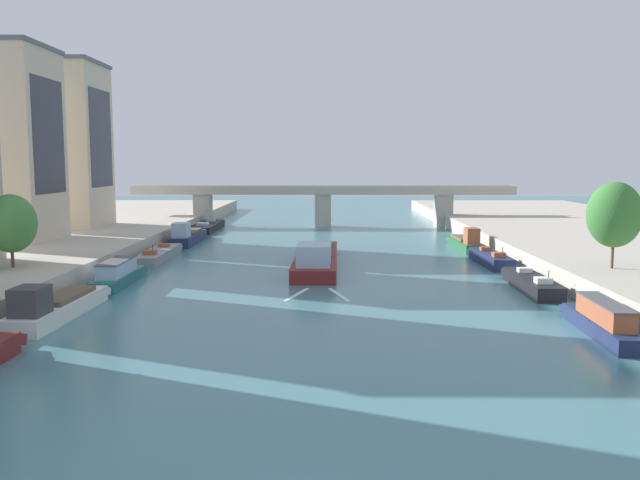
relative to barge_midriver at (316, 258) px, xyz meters
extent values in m
cube|color=maroon|center=(0.01, 0.93, -0.38)|extent=(4.68, 23.11, 1.26)
cube|color=maroon|center=(0.21, 12.79, -0.26)|extent=(4.11, 1.33, 1.00)
cube|color=maroon|center=(0.01, 0.93, 0.28)|extent=(4.77, 23.11, 0.06)
cube|color=#9EBCD6|center=(-0.11, -6.91, 1.32)|extent=(3.31, 4.66, 2.03)
cube|color=black|center=(-0.07, -4.59, 1.63)|extent=(2.59, 0.07, 0.57)
cube|color=brown|center=(0.05, 3.23, 0.49)|extent=(3.55, 12.03, 0.36)
cylinder|color=#232328|center=(0.55, -6.00, 0.86)|extent=(0.07, 0.07, 1.10)
cube|color=silver|center=(2.18, -14.92, -1.00)|extent=(1.91, 5.89, 0.03)
cube|color=silver|center=(-1.42, -14.87, -1.00)|extent=(2.09, 5.85, 0.03)
cube|color=maroon|center=(-18.17, -31.97, -0.29)|extent=(2.28, 1.26, 0.97)
cube|color=silver|center=(-18.38, -23.24, -0.46)|extent=(3.01, 12.77, 1.10)
cube|color=silver|center=(-18.20, -16.54, -0.36)|extent=(2.56, 1.30, 0.91)
cube|color=silver|center=(-18.38, -23.24, 0.11)|extent=(3.06, 12.78, 0.06)
cube|color=#38383D|center=(-18.50, -27.56, 1.09)|extent=(2.06, 2.59, 1.89)
cube|color=black|center=(-18.47, -26.28, 1.37)|extent=(1.60, 0.07, 0.53)
cube|color=brown|center=(-18.35, -21.97, 0.32)|extent=(2.25, 6.66, 0.36)
cylinder|color=#232328|center=(-18.09, -27.06, 0.69)|extent=(0.07, 0.07, 1.10)
cube|color=#23666B|center=(-18.12, -10.05, -0.55)|extent=(2.41, 10.44, 0.94)
cube|color=#23666B|center=(-18.19, -4.50, -0.45)|extent=(2.18, 1.23, 0.83)
cube|color=#23666B|center=(-18.12, -10.05, -0.05)|extent=(2.45, 10.44, 0.06)
cube|color=#9EBCD6|center=(-18.12, -10.57, 0.60)|extent=(1.95, 6.69, 1.23)
cube|color=#4C4C51|center=(-18.12, -10.57, 1.26)|extent=(2.09, 6.89, 0.08)
cylinder|color=#232328|center=(-17.74, -13.17, 0.53)|extent=(0.07, 0.07, 1.10)
cube|color=gray|center=(-18.45, 5.67, -0.50)|extent=(2.73, 13.24, 1.03)
cube|color=gray|center=(-18.50, 12.63, -0.40)|extent=(2.50, 1.24, 0.88)
cube|color=gray|center=(-18.45, 5.67, 0.04)|extent=(2.78, 13.24, 0.06)
cube|color=#9E5133|center=(-18.47, 8.58, 0.27)|extent=(1.32, 0.91, 0.40)
cube|color=#9E5133|center=(-18.42, 1.97, 0.31)|extent=(1.45, 1.11, 0.48)
cylinder|color=#232328|center=(-18.02, 1.71, 0.62)|extent=(0.07, 0.07, 1.10)
cube|color=#1E284C|center=(-18.22, 21.39, -0.38)|extent=(2.79, 13.15, 1.26)
cube|color=#1E284C|center=(-18.24, 28.31, -0.26)|extent=(2.62, 1.27, 1.00)
cube|color=#1E284C|center=(-18.22, 21.39, 0.28)|extent=(2.85, 13.16, 0.06)
cube|color=#9EBCD6|center=(-18.20, 16.92, 1.27)|extent=(2.07, 2.64, 1.92)
cube|color=black|center=(-18.21, 18.24, 1.55)|extent=(1.65, 0.04, 0.54)
cube|color=brown|center=(-18.22, 22.70, 0.49)|extent=(2.17, 6.84, 0.36)
cylinder|color=#232328|center=(-17.79, 17.45, 0.86)|extent=(0.07, 0.07, 1.10)
cube|color=black|center=(-18.78, 39.35, -0.49)|extent=(3.55, 15.98, 1.06)
cube|color=black|center=(-18.85, 47.67, -0.38)|extent=(3.25, 1.25, 0.89)
cube|color=black|center=(-18.78, 39.35, 0.07)|extent=(3.62, 15.98, 0.06)
cube|color=#9EBCD6|center=(-18.81, 42.86, 0.30)|extent=(1.71, 0.91, 0.40)
cube|color=#9EBCD6|center=(-18.74, 34.88, 0.34)|extent=(1.89, 1.12, 0.48)
cylinder|color=#232328|center=(-18.23, 34.57, 0.65)|extent=(0.07, 0.07, 1.10)
cube|color=#1E284C|center=(19.04, -27.99, -0.52)|extent=(2.15, 10.44, 0.99)
cube|color=#1E284C|center=(19.24, -22.45, -0.42)|extent=(1.72, 1.28, 0.86)
cube|color=#1E284C|center=(19.04, -27.99, 0.01)|extent=(2.18, 10.44, 0.06)
cube|color=#9E5133|center=(19.02, -28.50, 0.66)|extent=(1.69, 6.69, 1.24)
cube|color=#4C4C51|center=(19.02, -28.50, 1.32)|extent=(1.81, 6.89, 0.08)
cylinder|color=#232328|center=(19.19, -31.11, 0.59)|extent=(0.07, 0.07, 1.10)
cube|color=black|center=(19.18, -12.79, -0.43)|extent=(2.51, 11.27, 1.18)
cube|color=black|center=(19.27, -6.82, -0.31)|extent=(2.25, 1.28, 0.96)
cube|color=black|center=(19.18, -12.79, 0.19)|extent=(2.56, 11.27, 0.06)
cube|color=white|center=(19.22, -10.32, 0.42)|extent=(1.19, 0.92, 0.40)
cube|color=white|center=(19.13, -15.94, 0.46)|extent=(1.31, 1.12, 0.48)
cylinder|color=#232328|center=(19.48, -16.17, 0.77)|extent=(0.07, 0.07, 1.10)
cube|color=#1E284C|center=(19.18, 2.00, -0.40)|extent=(2.63, 10.50, 1.23)
cube|color=#1E284C|center=(19.00, 7.56, -0.28)|extent=(2.22, 1.32, 0.98)
cube|color=#1E284C|center=(19.18, 2.00, 0.24)|extent=(2.67, 10.50, 0.06)
cube|color=#9E5133|center=(19.11, 4.30, 0.47)|extent=(1.17, 0.94, 0.40)
cube|color=#9E5133|center=(19.28, -0.91, 0.51)|extent=(1.30, 1.14, 0.48)
cylinder|color=#232328|center=(19.63, -1.11, 0.82)|extent=(0.07, 0.07, 1.10)
cube|color=#235633|center=(18.93, 15.30, -0.48)|extent=(2.49, 11.47, 1.06)
cube|color=#235633|center=(18.71, 21.35, -0.38)|extent=(2.02, 1.30, 0.90)
cube|color=#235633|center=(18.93, 15.30, 0.08)|extent=(2.53, 11.48, 0.06)
cube|color=#9E5133|center=(19.07, 11.42, 1.12)|extent=(1.64, 2.34, 2.02)
cube|color=black|center=(19.02, 12.57, 1.42)|extent=(1.25, 0.07, 0.56)
cube|color=brown|center=(18.89, 16.44, 0.29)|extent=(1.83, 5.99, 0.36)
cylinder|color=#232328|center=(19.36, 11.89, 0.66)|extent=(0.07, 0.07, 1.10)
cylinder|color=brown|center=(-26.16, -13.73, 2.34)|extent=(0.27, 0.27, 2.47)
ellipsoid|color=#427F3D|center=(-26.16, -13.73, 4.96)|extent=(4.38, 4.38, 5.05)
cylinder|color=brown|center=(25.76, -13.57, 2.65)|extent=(0.24, 0.24, 3.10)
ellipsoid|color=#387533|center=(25.76, -13.57, 5.75)|extent=(4.60, 4.60, 5.63)
cube|color=beige|center=(-36.59, 6.62, 12.08)|extent=(11.23, 10.74, 21.95)
cube|color=#232833|center=(-30.95, 6.62, 13.18)|extent=(0.04, 8.60, 13.17)
cube|color=beige|center=(-36.59, 23.40, 12.37)|extent=(11.96, 11.00, 22.54)
cube|color=#565B66|center=(-36.59, 23.40, 23.89)|extent=(12.32, 11.33, 0.50)
cube|color=#232833|center=(-30.59, 23.40, 13.50)|extent=(0.04, 8.80, 13.52)
cube|color=#ADA899|center=(0.43, 45.09, 4.94)|extent=(65.90, 4.40, 0.60)
cube|color=#ADA899|center=(0.43, 43.09, 5.69)|extent=(65.90, 0.30, 0.90)
cube|color=#ADA899|center=(0.43, 47.09, 5.69)|extent=(65.90, 0.30, 0.90)
cube|color=#ADA899|center=(-20.52, 45.09, 1.82)|extent=(2.80, 3.60, 5.66)
cube|color=#ADA899|center=(0.43, 45.09, 1.82)|extent=(2.80, 3.60, 5.66)
cube|color=#ADA899|center=(21.38, 45.09, 1.82)|extent=(2.80, 3.60, 5.66)
camera|label=1|loc=(1.17, -70.60, 10.25)|focal=37.38mm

